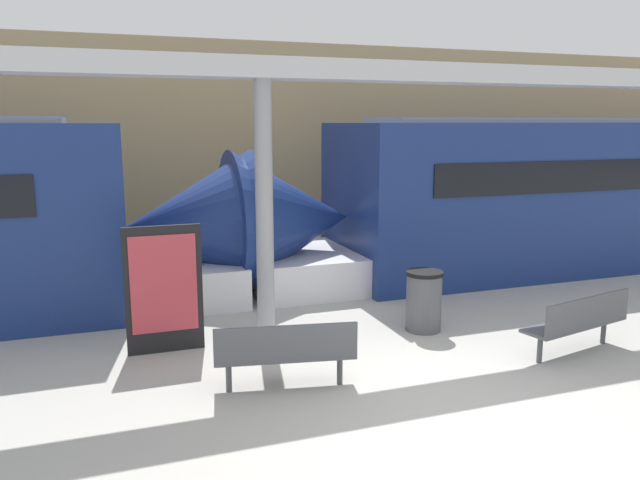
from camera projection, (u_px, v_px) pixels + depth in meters
name	position (u px, v px, depth m)	size (l,w,h in m)	color
ground_plane	(452.00, 415.00, 6.73)	(60.00, 60.00, 0.00)	#B2AFA8
station_wall	(247.00, 148.00, 15.04)	(56.00, 0.20, 5.00)	tan
train_left	(592.00, 194.00, 13.98)	(16.30, 2.93, 3.20)	navy
bench_near	(286.00, 351.00, 7.26)	(1.71, 0.73, 0.84)	#4C4F54
bench_far	(580.00, 320.00, 8.40)	(1.77, 0.80, 0.84)	#4C4F54
trash_bin	(424.00, 301.00, 9.40)	(0.56, 0.56, 0.92)	#4C4F54
poster_board	(164.00, 289.00, 8.44)	(1.04, 0.07, 1.76)	black
support_column_near	(264.00, 215.00, 8.68)	(0.25, 0.25, 3.68)	gray
canopy_beam	(262.00, 68.00, 8.31)	(28.00, 0.60, 0.28)	#B7B7BC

